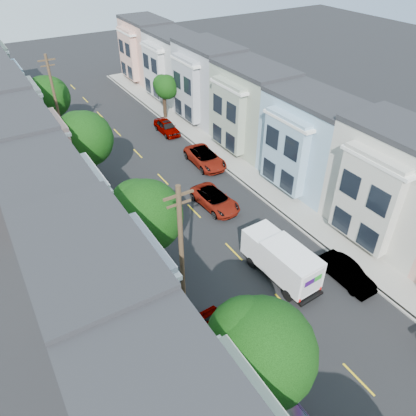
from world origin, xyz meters
TOP-DOWN VIEW (x-y plane):
  - ground at (0.00, 0.00)m, footprint 160.00×160.00m
  - road_slab at (0.00, 15.00)m, footprint 12.00×70.00m
  - curb_left at (-6.05, 15.00)m, footprint 0.30×70.00m
  - curb_right at (6.05, 15.00)m, footprint 0.30×70.00m
  - sidewalk_left at (-7.35, 15.00)m, footprint 2.60×70.00m
  - sidewalk_right at (7.35, 15.00)m, footprint 2.60×70.00m
  - centerline at (0.00, 15.00)m, footprint 0.12×70.00m
  - townhouse_row_left at (-11.15, 15.00)m, footprint 5.00×70.00m
  - townhouse_row_right at (11.15, 15.00)m, footprint 5.00×70.00m
  - tree_b at (-6.30, -4.81)m, footprint 4.70×4.70m
  - tree_c at (-6.30, 6.92)m, footprint 4.70×4.70m
  - tree_d at (-6.30, 19.26)m, footprint 4.70×4.70m
  - tree_e at (-6.30, 32.06)m, footprint 4.46×4.46m
  - tree_far_r at (6.89, 30.78)m, footprint 2.87×2.87m
  - utility_pole_near at (-6.30, 2.00)m, footprint 1.60×0.26m
  - utility_pole_far at (-6.30, 28.00)m, footprint 1.60×0.26m
  - fedex_truck at (1.29, 2.33)m, footprint 2.25×5.85m
  - lead_sedan at (1.88, 11.67)m, footprint 2.66×5.20m
  - parked_left_c at (-4.90, -0.43)m, footprint 1.97×4.57m
  - parked_left_d at (-4.90, 13.91)m, footprint 1.90×4.36m
  - parked_right_b at (4.90, -0.37)m, footprint 1.47×4.15m
  - parked_right_c at (4.90, 18.33)m, footprint 2.73×5.56m
  - parked_right_d at (4.90, 26.90)m, footprint 1.82×4.59m

SIDE VIEW (x-z plane):
  - ground at x=0.00m, z-range 0.00..0.00m
  - centerline at x=0.00m, z-range -0.01..0.01m
  - townhouse_row_left at x=-11.15m, z-range -4.25..4.25m
  - townhouse_row_right at x=11.15m, z-range -4.25..4.25m
  - road_slab at x=0.00m, z-range 0.00..0.02m
  - curb_left at x=-6.05m, z-range 0.00..0.15m
  - curb_right at x=6.05m, z-range 0.00..0.15m
  - sidewalk_left at x=-7.35m, z-range 0.00..0.15m
  - sidewalk_right at x=7.35m, z-range 0.00..0.15m
  - parked_right_b at x=4.90m, z-range 0.00..1.38m
  - parked_left_d at x=-4.90m, z-range 0.00..1.38m
  - lead_sedan at x=1.88m, z-range 0.00..1.40m
  - parked_left_c at x=-4.90m, z-range 0.00..1.45m
  - parked_right_d at x=4.90m, z-range 0.00..1.48m
  - parked_right_c at x=4.90m, z-range 0.00..1.52m
  - fedex_truck at x=1.29m, z-range 0.16..2.97m
  - tree_far_r at x=6.89m, z-range 1.16..6.45m
  - tree_e at x=-6.30m, z-range 1.25..8.25m
  - tree_c at x=-6.30m, z-range 1.39..8.91m
  - utility_pole_near at x=-6.30m, z-range 0.15..10.15m
  - utility_pole_far at x=-6.30m, z-range 0.15..10.15m
  - tree_d at x=-6.30m, z-range 1.43..9.04m
  - tree_b at x=-6.30m, z-range 1.62..9.60m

